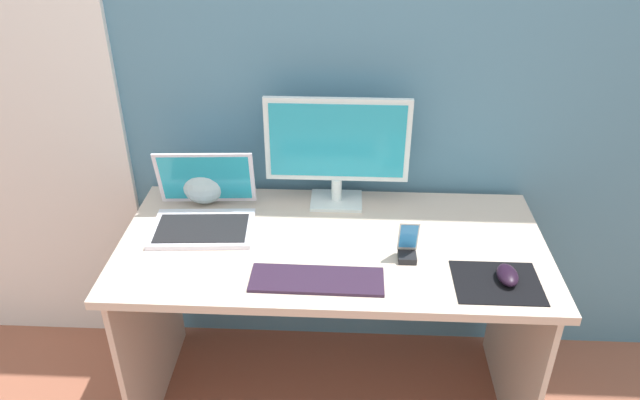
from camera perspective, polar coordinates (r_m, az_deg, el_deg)
ground_plane at (r=2.41m, az=0.99°, el=-18.13°), size 8.00×8.00×0.00m
wall_back at (r=2.04m, az=1.66°, el=14.66°), size 6.00×0.04×2.50m
door_left at (r=2.41m, az=-27.56°, el=7.68°), size 0.82×0.02×2.02m
desk at (r=2.02m, az=1.13°, el=-7.46°), size 1.36×0.66×0.72m
monitor at (r=2.03m, az=1.63°, el=4.99°), size 0.49×0.14×0.39m
laptop at (r=2.03m, az=-10.93°, el=-1.05°), size 0.35×0.30×0.23m
fishbowl at (r=2.15m, az=-10.88°, el=1.85°), size 0.17×0.17×0.17m
keyboard_external at (r=1.76m, az=-0.30°, el=-7.54°), size 0.39×0.13×0.01m
mousepad at (r=1.83m, az=16.37°, el=-7.50°), size 0.25×0.20×0.00m
mouse at (r=1.84m, az=17.28°, el=-6.79°), size 0.06×0.10×0.04m
phone_in_dock at (r=1.85m, az=8.29°, el=-4.27°), size 0.06×0.06×0.14m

